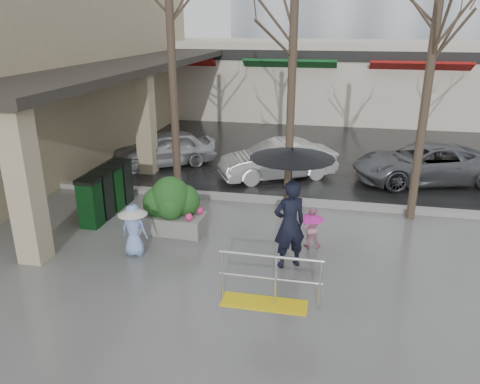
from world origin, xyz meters
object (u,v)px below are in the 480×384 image
(handrail, at_px, (268,287))
(tree_mideast, at_px, (436,26))
(child_blue, at_px, (134,226))
(car_c, at_px, (425,163))
(child_pink, at_px, (311,224))
(tree_west, at_px, (170,16))
(woman, at_px, (291,193))
(planter, at_px, (171,206))
(car_a, at_px, (164,149))
(car_b, at_px, (278,160))
(tree_midwest, at_px, (294,9))
(news_boxes, at_px, (107,192))

(handrail, relative_size, tree_mideast, 0.29)
(child_blue, xyz_separation_m, car_c, (7.15, 6.67, -0.07))
(child_pink, bearing_deg, child_blue, 14.46)
(tree_west, height_order, woman, tree_west)
(handrail, distance_m, planter, 3.93)
(child_blue, relative_size, car_a, 0.32)
(car_b, bearing_deg, child_blue, -49.24)
(car_a, bearing_deg, child_blue, -17.75)
(tree_midwest, height_order, woman, tree_midwest)
(child_blue, distance_m, news_boxes, 2.71)
(child_pink, distance_m, planter, 3.44)
(planter, bearing_deg, car_b, 66.89)
(car_a, xyz_separation_m, car_b, (4.21, -0.61, 0.00))
(tree_mideast, height_order, child_pink, tree_mideast)
(woman, bearing_deg, child_pink, -141.02)
(handrail, bearing_deg, car_c, 63.95)
(woman, distance_m, child_pink, 1.55)
(tree_west, relative_size, woman, 2.58)
(news_boxes, bearing_deg, woman, -19.60)
(child_pink, bearing_deg, woman, 65.62)
(news_boxes, bearing_deg, child_pink, -8.34)
(car_a, bearing_deg, car_b, 49.09)
(handrail, height_order, news_boxes, news_boxes)
(car_c, bearing_deg, child_blue, -63.23)
(handrail, xyz_separation_m, tree_mideast, (3.14, 4.80, 4.48))
(tree_midwest, xyz_separation_m, child_blue, (-3.05, -3.42, -4.53))
(child_pink, relative_size, car_a, 0.26)
(car_a, bearing_deg, tree_west, -6.17)
(tree_west, bearing_deg, woman, -42.25)
(tree_west, xyz_separation_m, child_blue, (0.15, -3.42, -4.38))
(handrail, height_order, tree_midwest, tree_midwest)
(child_pink, bearing_deg, news_boxes, -12.20)
(woman, height_order, child_pink, woman)
(handrail, distance_m, tree_west, 7.52)
(news_boxes, relative_size, car_a, 0.61)
(child_pink, bearing_deg, car_b, -76.87)
(handrail, relative_size, news_boxes, 0.84)
(tree_mideast, distance_m, news_boxes, 9.20)
(woman, bearing_deg, tree_west, -71.75)
(woman, xyz_separation_m, child_pink, (0.40, 1.02, -1.10))
(handrail, distance_m, woman, 2.03)
(tree_mideast, bearing_deg, tree_midwest, 180.00)
(child_blue, bearing_deg, car_a, -73.51)
(car_b, bearing_deg, tree_midwest, -14.38)
(child_pink, relative_size, child_blue, 0.80)
(woman, bearing_deg, tree_mideast, -161.49)
(car_a, height_order, car_c, same)
(child_blue, bearing_deg, car_c, -135.37)
(car_b, bearing_deg, planter, -50.67)
(handrail, relative_size, child_pink, 1.97)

